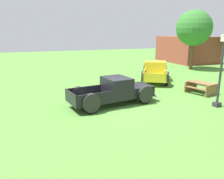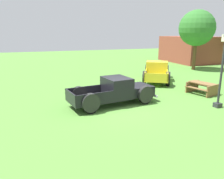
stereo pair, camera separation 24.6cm
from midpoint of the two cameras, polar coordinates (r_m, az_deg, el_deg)
The scene contains 7 objects.
ground_plane at distance 12.79m, azimuth 2.81°, elevation -4.60°, with size 80.00×80.00×0.00m, color #548C38.
pickup_truck_foreground at distance 13.32m, azimuth 1.95°, elevation -0.42°, with size 2.64×5.38×1.58m.
pickup_truck_behind_right at distance 20.33m, azimuth 11.52°, elevation 4.55°, with size 5.59×4.42×1.65m.
lamp_post_near at distance 13.76m, azimuth 26.39°, elevation 4.45°, with size 0.36×0.36×4.08m.
picnic_table at distance 16.74m, azimuth 22.19°, elevation 0.66°, with size 2.13×1.91×0.78m.
oak_tree_center at distance 26.97m, azimuth 20.85°, elevation 14.24°, with size 3.85×3.85×6.46m.
brick_pavilion at distance 34.12m, azimuth 19.15°, elevation 9.56°, with size 7.50×5.43×3.51m.
Camera 2 is at (11.20, -4.57, 4.15)m, focal length 36.30 mm.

